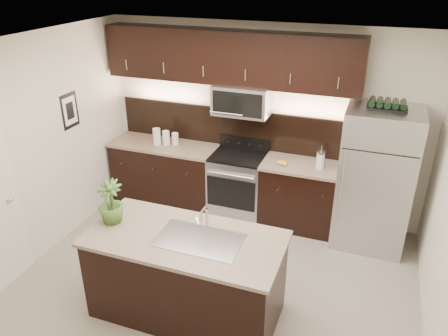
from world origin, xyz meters
TOP-DOWN VIEW (x-y plane):
  - ground at (0.00, 0.00)m, footprint 4.50×4.50m
  - room_walls at (-0.11, -0.04)m, footprint 4.52×4.02m
  - counter_run at (-0.46, 1.69)m, footprint 3.51×0.65m
  - upper_fixtures at (-0.43, 1.84)m, footprint 3.49×0.40m
  - island at (-0.11, -0.39)m, footprint 1.96×0.96m
  - sink_faucet at (0.04, -0.38)m, footprint 0.84×0.50m
  - refrigerator at (1.59, 1.63)m, footprint 0.88×0.80m
  - wine_rack at (1.59, 1.63)m, footprint 0.45×0.28m
  - plant at (-0.94, -0.39)m, footprint 0.28×0.28m
  - canisters at (-1.40, 1.68)m, footprint 0.35×0.20m
  - french_press at (0.89, 1.64)m, footprint 0.11×0.11m
  - bananas at (0.36, 1.61)m, footprint 0.20×0.18m

SIDE VIEW (x-z plane):
  - ground at x=0.00m, z-range 0.00..0.00m
  - counter_run at x=-0.46m, z-range 0.00..0.94m
  - island at x=-0.11m, z-range 0.00..0.94m
  - refrigerator at x=1.59m, z-range 0.00..1.83m
  - sink_faucet at x=0.04m, z-range 0.81..1.10m
  - bananas at x=0.36m, z-range 0.94..0.99m
  - canisters at x=-1.40m, z-range 0.93..1.17m
  - french_press at x=0.89m, z-range 0.90..1.22m
  - plant at x=-0.94m, z-range 0.94..1.41m
  - room_walls at x=-0.11m, z-range 0.34..3.05m
  - wine_rack at x=1.59m, z-range 1.83..1.94m
  - upper_fixtures at x=-0.43m, z-range 1.31..2.97m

